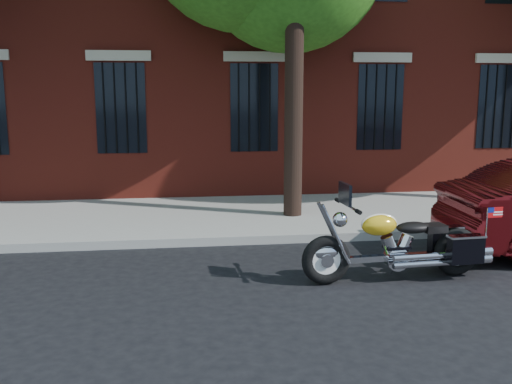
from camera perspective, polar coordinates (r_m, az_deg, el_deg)
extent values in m
plane|color=black|center=(8.63, 4.04, -7.48)|extent=(120.00, 120.00, 0.00)
cube|color=gray|center=(9.91, 2.48, -4.67)|extent=(40.00, 0.16, 0.15)
cube|color=gray|center=(11.71, 0.92, -2.32)|extent=(40.00, 3.60, 0.15)
cube|color=black|center=(13.27, -0.21, 8.42)|extent=(1.10, 0.14, 2.00)
cube|color=#B2A893|center=(13.26, -0.19, 13.39)|extent=(1.40, 0.20, 0.22)
cylinder|color=black|center=(13.19, -0.16, 8.41)|extent=(0.04, 0.04, 2.00)
cylinder|color=black|center=(11.16, 3.80, 9.59)|extent=(0.36, 0.36, 5.00)
torus|color=black|center=(7.82, 7.01, -6.76)|extent=(0.70, 0.20, 0.69)
torus|color=black|center=(8.62, 19.43, -5.67)|extent=(0.70, 0.20, 0.69)
cylinder|color=white|center=(7.82, 7.01, -6.76)|extent=(0.51, 0.10, 0.51)
cylinder|color=white|center=(8.62, 19.43, -5.67)|extent=(0.51, 0.10, 0.51)
ellipsoid|color=white|center=(7.79, 7.03, -6.04)|extent=(0.37, 0.16, 0.20)
ellipsoid|color=yellow|center=(8.59, 19.48, -4.88)|extent=(0.37, 0.17, 0.20)
cube|color=white|center=(8.17, 13.53, -6.36)|extent=(1.54, 0.21, 0.08)
cylinder|color=white|center=(8.20, 13.85, -6.47)|extent=(0.34, 0.21, 0.33)
cylinder|color=white|center=(8.27, 17.62, -6.44)|extent=(1.28, 0.19, 0.09)
ellipsoid|color=yellow|center=(7.96, 12.20, -3.24)|extent=(0.53, 0.33, 0.29)
ellipsoid|color=black|center=(8.19, 15.47, -3.44)|extent=(0.52, 0.33, 0.16)
cube|color=black|center=(8.79, 18.42, -4.53)|extent=(0.50, 0.20, 0.39)
cube|color=black|center=(8.35, 20.23, -5.41)|extent=(0.50, 0.20, 0.39)
cylinder|color=white|center=(7.73, 9.15, -1.37)|extent=(0.10, 0.80, 0.04)
sphere|color=white|center=(7.73, 8.40, -2.74)|extent=(0.22, 0.22, 0.20)
cube|color=black|center=(7.69, 8.90, -0.18)|extent=(0.07, 0.41, 0.29)
cube|color=red|center=(8.41, 22.79, -1.89)|extent=(0.23, 0.03, 0.14)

